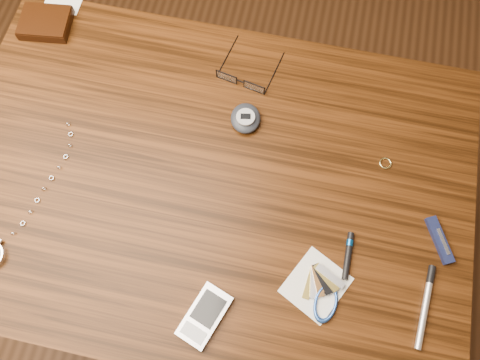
{
  "coord_description": "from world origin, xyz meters",
  "views": [
    {
      "loc": [
        0.13,
        -0.29,
        1.58
      ],
      "look_at": [
        0.06,
        0.01,
        0.76
      ],
      "focal_mm": 35.0,
      "sensor_mm": 36.0,
      "label": 1
    }
  ],
  "objects": [
    {
      "name": "desk",
      "position": [
        0.0,
        0.0,
        0.65
      ],
      "size": [
        1.0,
        0.7,
        0.75
      ],
      "color": "#3B1D09",
      "rests_on": "ground"
    },
    {
      "name": "gold_ring",
      "position": [
        0.33,
        0.1,
        0.75
      ],
      "size": [
        0.02,
        0.02,
        0.0
      ],
      "primitive_type": "torus",
      "rotation": [
        0.0,
        0.0,
        -0.02
      ],
      "color": "#D8C56F",
      "rests_on": "desk"
    },
    {
      "name": "black_blue_pen",
      "position": [
        0.28,
        -0.09,
        0.76
      ],
      "size": [
        0.01,
        0.09,
        0.01
      ],
      "color": "black",
      "rests_on": "desk"
    },
    {
      "name": "pocket_knife",
      "position": [
        0.44,
        -0.03,
        0.76
      ],
      "size": [
        0.06,
        0.09,
        0.01
      ],
      "color": "#13193C",
      "rests_on": "desk"
    },
    {
      "name": "pda_phone",
      "position": [
        0.06,
        -0.25,
        0.76
      ],
      "size": [
        0.08,
        0.11,
        0.02
      ],
      "color": "silver",
      "rests_on": "desk"
    },
    {
      "name": "silver_pen",
      "position": [
        0.42,
        -0.14,
        0.76
      ],
      "size": [
        0.03,
        0.15,
        0.01
      ],
      "color": "silver",
      "rests_on": "desk"
    },
    {
      "name": "pedometer",
      "position": [
        0.05,
        0.13,
        0.76
      ],
      "size": [
        0.07,
        0.08,
        0.03
      ],
      "color": "black",
      "rests_on": "desk"
    },
    {
      "name": "notepad_keys",
      "position": [
        0.24,
        -0.16,
        0.75
      ],
      "size": [
        0.13,
        0.13,
        0.01
      ],
      "color": "white",
      "rests_on": "desk"
    },
    {
      "name": "ground",
      "position": [
        0.0,
        0.0,
        0.0
      ],
      "size": [
        3.8,
        3.8,
        0.0
      ],
      "primitive_type": "plane",
      "color": "#472814",
      "rests_on": "ground"
    },
    {
      "name": "wallet_and_card",
      "position": [
        -0.42,
        0.27,
        0.76
      ],
      "size": [
        0.11,
        0.14,
        0.02
      ],
      "color": "black",
      "rests_on": "desk"
    },
    {
      "name": "eyeglasses",
      "position": [
        0.02,
        0.22,
        0.76
      ],
      "size": [
        0.13,
        0.13,
        0.02
      ],
      "color": "black",
      "rests_on": "desk"
    }
  ]
}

